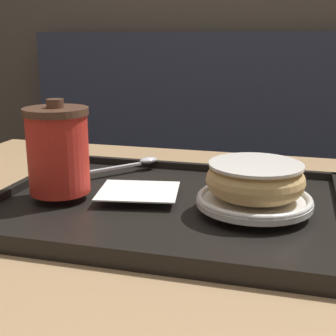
% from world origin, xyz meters
% --- Properties ---
extents(booth_bench, '(1.33, 0.44, 1.00)m').
position_xyz_m(booth_bench, '(-0.11, 0.87, 0.32)').
color(booth_bench, '#33384C').
rests_on(booth_bench, ground_plane).
extents(cafe_table, '(1.03, 0.75, 0.74)m').
position_xyz_m(cafe_table, '(0.00, 0.00, 0.58)').
color(cafe_table, tan).
rests_on(cafe_table, ground_plane).
extents(serving_tray, '(0.49, 0.38, 0.02)m').
position_xyz_m(serving_tray, '(-0.01, -0.01, 0.74)').
color(serving_tray, black).
rests_on(serving_tray, cafe_table).
extents(napkin_paper, '(0.13, 0.12, 0.00)m').
position_xyz_m(napkin_paper, '(-0.06, -0.01, 0.76)').
color(napkin_paper, white).
rests_on(napkin_paper, serving_tray).
extents(coffee_cup_front, '(0.09, 0.09, 0.14)m').
position_xyz_m(coffee_cup_front, '(-0.17, -0.04, 0.82)').
color(coffee_cup_front, red).
rests_on(coffee_cup_front, serving_tray).
extents(plate_with_chocolate_donut, '(0.15, 0.15, 0.01)m').
position_xyz_m(plate_with_chocolate_donut, '(0.11, -0.02, 0.77)').
color(plate_with_chocolate_donut, white).
rests_on(plate_with_chocolate_donut, serving_tray).
extents(donut_chocolate_glazed, '(0.13, 0.13, 0.04)m').
position_xyz_m(donut_chocolate_glazed, '(0.11, -0.02, 0.80)').
color(donut_chocolate_glazed, '#DBB270').
rests_on(donut_chocolate_glazed, plate_with_chocolate_donut).
extents(spoon, '(0.11, 0.13, 0.01)m').
position_xyz_m(spoon, '(-0.11, 0.13, 0.76)').
color(spoon, silver).
rests_on(spoon, serving_tray).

